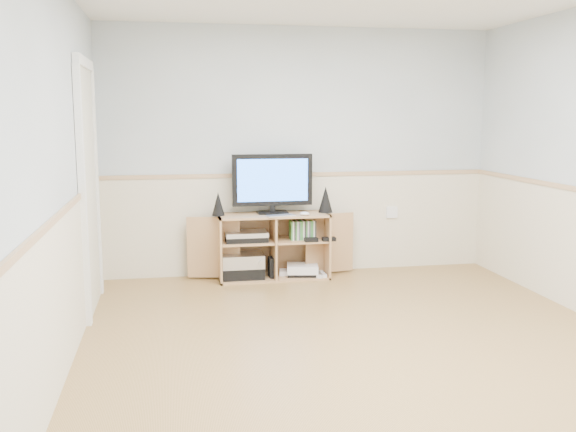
# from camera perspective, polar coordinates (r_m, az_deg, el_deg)

# --- Properties ---
(room) EXTENTS (4.04, 4.54, 2.54)m
(room) POSITION_cam_1_polar(r_m,az_deg,el_deg) (4.51, 5.73, 3.73)
(room) COLOR #A9804B
(room) RESTS_ON ground
(media_cabinet) EXTENTS (1.71, 0.41, 0.65)m
(media_cabinet) POSITION_cam_1_polar(r_m,az_deg,el_deg) (6.47, -1.38, -2.56)
(media_cabinet) COLOR #AA8155
(media_cabinet) RESTS_ON floor
(monitor) EXTENTS (0.80, 0.18, 0.59)m
(monitor) POSITION_cam_1_polar(r_m,az_deg,el_deg) (6.37, -1.40, 3.08)
(monitor) COLOR black
(monitor) RESTS_ON media_cabinet
(speaker_left) EXTENTS (0.12, 0.12, 0.23)m
(speaker_left) POSITION_cam_1_polar(r_m,az_deg,el_deg) (6.30, -6.22, 1.09)
(speaker_left) COLOR black
(speaker_left) RESTS_ON media_cabinet
(speaker_right) EXTENTS (0.14, 0.14, 0.26)m
(speaker_right) POSITION_cam_1_polar(r_m,az_deg,el_deg) (6.47, 3.36, 1.48)
(speaker_right) COLOR black
(speaker_right) RESTS_ON media_cabinet
(keyboard) EXTENTS (0.29, 0.17, 0.01)m
(keyboard) POSITION_cam_1_polar(r_m,az_deg,el_deg) (6.23, -0.66, 0.04)
(keyboard) COLOR silver
(keyboard) RESTS_ON media_cabinet
(mouse) EXTENTS (0.11, 0.09, 0.04)m
(mouse) POSITION_cam_1_polar(r_m,az_deg,el_deg) (6.27, 1.50, 0.21)
(mouse) COLOR white
(mouse) RESTS_ON media_cabinet
(av_components) EXTENTS (0.51, 0.31, 0.47)m
(av_components) POSITION_cam_1_polar(r_m,az_deg,el_deg) (6.40, -3.92, -3.73)
(av_components) COLOR black
(av_components) RESTS_ON media_cabinet
(game_consoles) EXTENTS (0.46, 0.31, 0.11)m
(game_consoles) POSITION_cam_1_polar(r_m,az_deg,el_deg) (6.51, 1.18, -4.83)
(game_consoles) COLOR white
(game_consoles) RESTS_ON media_cabinet
(game_cases) EXTENTS (0.26, 0.13, 0.19)m
(game_cases) POSITION_cam_1_polar(r_m,az_deg,el_deg) (6.42, 1.30, -1.24)
(game_cases) COLOR #3F8C3F
(game_cases) RESTS_ON media_cabinet
(wall_outlet) EXTENTS (0.12, 0.03, 0.12)m
(wall_outlet) POSITION_cam_1_polar(r_m,az_deg,el_deg) (6.90, 9.21, 0.33)
(wall_outlet) COLOR white
(wall_outlet) RESTS_ON wall_back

